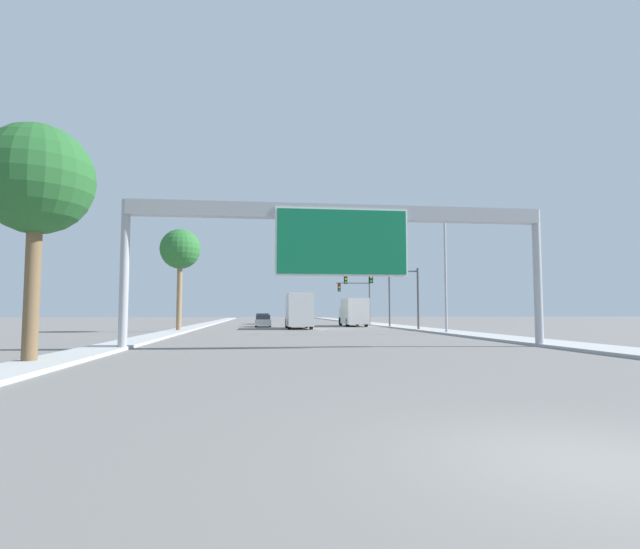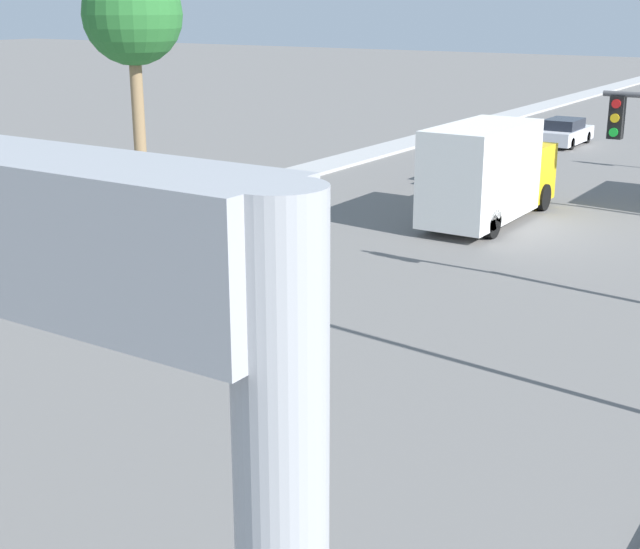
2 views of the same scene
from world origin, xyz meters
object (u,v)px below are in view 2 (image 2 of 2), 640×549
at_px(car_mid_right, 472,167).
at_px(truck_box_primary, 489,173).
at_px(car_near_left, 564,133).
at_px(palm_tree_background, 133,18).

height_order(car_mid_right, truck_box_primary, truck_box_primary).
bearing_deg(car_mid_right, car_near_left, 90.00).
xyz_separation_m(car_near_left, truck_box_primary, (3.50, -19.08, 1.09)).
distance_m(car_near_left, truck_box_primary, 19.43).
relative_size(car_mid_right, car_near_left, 0.93).
distance_m(car_mid_right, car_near_left, 12.40).
height_order(truck_box_primary, palm_tree_background, palm_tree_background).
relative_size(car_mid_right, palm_tree_background, 0.48).
bearing_deg(car_mid_right, truck_box_primary, -62.36).
bearing_deg(car_near_left, car_mid_right, -90.00).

